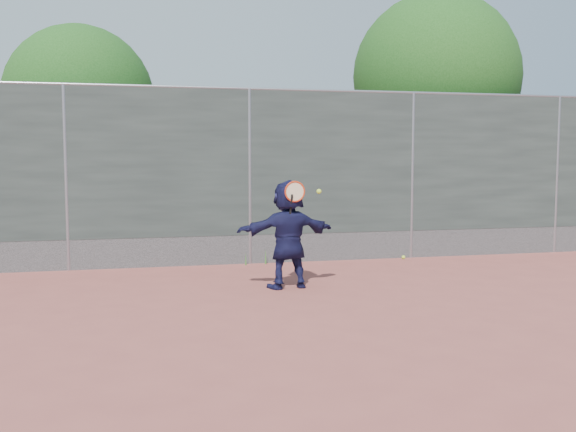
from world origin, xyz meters
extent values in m
plane|color=#9E4C42|center=(0.00, 0.00, 0.00)|extent=(80.00, 80.00, 0.00)
imported|color=#16173E|center=(0.17, 1.32, 0.76)|extent=(1.46, 0.61, 1.53)
sphere|color=#BFE432|center=(2.79, 3.35, 0.03)|extent=(0.07, 0.07, 0.07)
cube|color=#38423D|center=(0.00, 3.50, 1.75)|extent=(20.00, 0.04, 2.50)
cube|color=slate|center=(0.00, 3.50, 0.25)|extent=(20.00, 0.03, 0.50)
cylinder|color=gray|center=(0.00, 3.50, 3.00)|extent=(20.00, 0.05, 0.05)
cylinder|color=gray|center=(-3.00, 3.50, 1.50)|extent=(0.06, 0.06, 3.00)
cylinder|color=gray|center=(0.00, 3.50, 1.50)|extent=(0.06, 0.06, 3.00)
cylinder|color=gray|center=(3.00, 3.50, 1.50)|extent=(0.06, 0.06, 3.00)
cylinder|color=gray|center=(6.00, 3.50, 1.50)|extent=(0.06, 0.06, 3.00)
torus|color=red|center=(0.22, 1.12, 1.37)|extent=(0.29, 0.04, 0.29)
cylinder|color=beige|center=(0.22, 1.12, 1.37)|extent=(0.25, 0.02, 0.25)
cylinder|color=black|center=(0.17, 1.14, 1.17)|extent=(0.04, 0.13, 0.33)
sphere|color=#BFE432|center=(0.55, 1.07, 1.37)|extent=(0.07, 0.07, 0.07)
cylinder|color=#382314|center=(4.50, 5.70, 1.30)|extent=(0.28, 0.28, 2.60)
sphere|color=#23561C|center=(4.50, 5.70, 3.59)|extent=(3.60, 3.60, 3.60)
sphere|color=#23561C|center=(5.22, 5.90, 3.23)|extent=(2.52, 2.52, 2.52)
cylinder|color=#382314|center=(-3.00, 6.50, 1.10)|extent=(0.28, 0.28, 2.20)
sphere|color=#23561C|center=(-3.00, 6.50, 3.03)|extent=(3.00, 3.00, 3.00)
sphere|color=#23561C|center=(-2.40, 6.70, 2.73)|extent=(2.10, 2.10, 2.10)
cone|color=#387226|center=(0.25, 3.38, 0.13)|extent=(0.03, 0.03, 0.26)
cone|color=#387226|center=(0.55, 3.40, 0.15)|extent=(0.03, 0.03, 0.30)
cone|color=#387226|center=(-0.10, 3.36, 0.11)|extent=(0.03, 0.03, 0.22)
camera|label=1|loc=(-1.86, -7.38, 1.82)|focal=40.00mm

